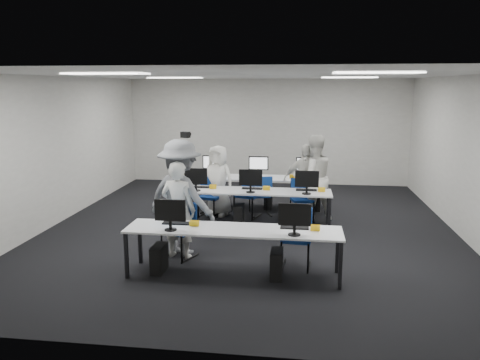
# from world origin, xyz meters

# --- Properties ---
(room) EXTENTS (9.00, 9.02, 3.00)m
(room) POSITION_xyz_m (0.00, 0.00, 1.50)
(room) COLOR black
(room) RESTS_ON ground
(ceiling_panels) EXTENTS (5.20, 4.60, 0.02)m
(ceiling_panels) POSITION_xyz_m (0.00, 0.00, 2.98)
(ceiling_panels) COLOR white
(ceiling_panels) RESTS_ON room
(desk_front) EXTENTS (3.20, 0.70, 0.73)m
(desk_front) POSITION_xyz_m (0.00, -2.40, 0.68)
(desk_front) COLOR silver
(desk_front) RESTS_ON ground
(desk_mid) EXTENTS (3.20, 0.70, 0.73)m
(desk_mid) POSITION_xyz_m (0.00, 0.20, 0.68)
(desk_mid) COLOR silver
(desk_mid) RESTS_ON ground
(desk_back) EXTENTS (3.20, 0.70, 0.73)m
(desk_back) POSITION_xyz_m (0.00, 1.60, 0.68)
(desk_back) COLOR silver
(desk_back) RESTS_ON ground
(equipment_front) EXTENTS (2.51, 0.41, 1.19)m
(equipment_front) POSITION_xyz_m (-0.19, -2.42, 0.36)
(equipment_front) COLOR #0B4B9A
(equipment_front) RESTS_ON desk_front
(equipment_mid) EXTENTS (2.91, 0.41, 1.19)m
(equipment_mid) POSITION_xyz_m (-0.19, 0.18, 0.36)
(equipment_mid) COLOR white
(equipment_mid) RESTS_ON desk_mid
(equipment_back) EXTENTS (2.91, 0.41, 1.19)m
(equipment_back) POSITION_xyz_m (0.19, 1.62, 0.36)
(equipment_back) COLOR white
(equipment_back) RESTS_ON desk_back
(chair_0) EXTENTS (0.59, 0.61, 0.91)m
(chair_0) POSITION_xyz_m (-0.98, -1.75, 0.29)
(chair_0) COLOR navy
(chair_0) RESTS_ON ground
(chair_1) EXTENTS (0.50, 0.54, 0.92)m
(chair_1) POSITION_xyz_m (0.94, -1.93, 0.29)
(chair_1) COLOR navy
(chair_1) RESTS_ON ground
(chair_2) EXTENTS (0.51, 0.54, 0.84)m
(chair_2) POSITION_xyz_m (-0.96, 0.77, 0.27)
(chair_2) COLOR navy
(chair_2) RESTS_ON ground
(chair_3) EXTENTS (0.60, 0.63, 0.96)m
(chair_3) POSITION_xyz_m (-0.14, 0.82, 0.30)
(chair_3) COLOR navy
(chair_3) RESTS_ON ground
(chair_4) EXTENTS (0.54, 0.56, 0.87)m
(chair_4) POSITION_xyz_m (1.02, 0.70, 0.28)
(chair_4) COLOR navy
(chair_4) RESTS_ON ground
(chair_5) EXTENTS (0.53, 0.56, 0.84)m
(chair_5) POSITION_xyz_m (-0.97, 1.04, 0.27)
(chair_5) COLOR navy
(chair_5) RESTS_ON ground
(chair_6) EXTENTS (0.56, 0.59, 0.89)m
(chair_6) POSITION_xyz_m (0.12, 1.00, 0.28)
(chair_6) COLOR navy
(chair_6) RESTS_ON ground
(chair_7) EXTENTS (0.41, 0.45, 0.82)m
(chair_7) POSITION_xyz_m (0.96, 1.01, 0.26)
(chair_7) COLOR navy
(chair_7) RESTS_ON ground
(handbag) EXTENTS (0.41, 0.32, 0.30)m
(handbag) POSITION_xyz_m (-1.45, 0.23, 0.88)
(handbag) COLOR #9A7A4F
(handbag) RESTS_ON desk_mid
(student_0) EXTENTS (0.66, 0.50, 1.63)m
(student_0) POSITION_xyz_m (-1.00, -1.75, 0.81)
(student_0) COLOR silver
(student_0) RESTS_ON ground
(student_1) EXTENTS (1.06, 0.95, 1.81)m
(student_1) POSITION_xyz_m (1.24, 0.80, 0.91)
(student_1) COLOR silver
(student_1) RESTS_ON ground
(student_2) EXTENTS (0.88, 0.72, 1.54)m
(student_2) POSITION_xyz_m (-0.80, 0.89, 0.77)
(student_2) COLOR silver
(student_2) RESTS_ON ground
(student_3) EXTENTS (0.98, 0.53, 1.59)m
(student_3) POSITION_xyz_m (1.07, 0.96, 0.80)
(student_3) COLOR silver
(student_3) RESTS_ON ground
(photographer) EXTENTS (1.43, 1.13, 1.94)m
(photographer) POSITION_xyz_m (-1.01, -1.56, 0.97)
(photographer) COLOR slate
(photographer) RESTS_ON ground
(dslr_camera) EXTENTS (0.20, 0.22, 0.10)m
(dslr_camera) POSITION_xyz_m (-0.94, -1.39, 2.01)
(dslr_camera) COLOR black
(dslr_camera) RESTS_ON photographer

